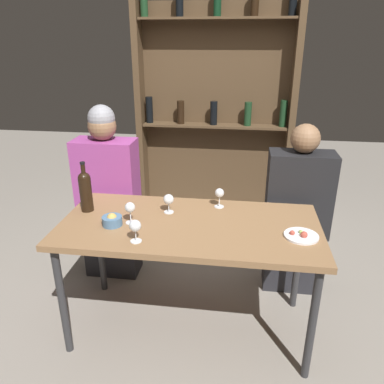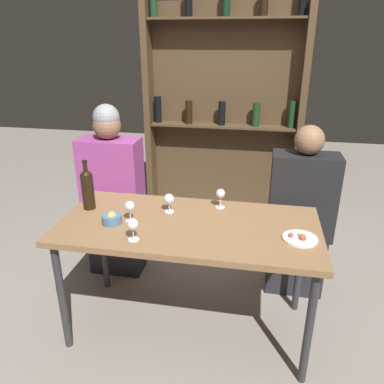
# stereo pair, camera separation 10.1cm
# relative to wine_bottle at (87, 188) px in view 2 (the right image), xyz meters

# --- Properties ---
(ground_plane) EXTENTS (10.00, 10.00, 0.00)m
(ground_plane) POSITION_rel_wine_bottle_xyz_m (0.65, -0.09, -0.88)
(ground_plane) COLOR gray
(dining_table) EXTENTS (1.49, 0.72, 0.74)m
(dining_table) POSITION_rel_wine_bottle_xyz_m (0.65, -0.09, -0.20)
(dining_table) COLOR olive
(dining_table) RESTS_ON ground_plane
(wine_rack_wall) EXTENTS (1.50, 0.21, 2.15)m
(wine_rack_wall) POSITION_rel_wine_bottle_xyz_m (0.65, 1.63, 0.21)
(wine_rack_wall) COLOR #4C3823
(wine_rack_wall) RESTS_ON ground_plane
(wine_bottle) EXTENTS (0.08, 0.08, 0.31)m
(wine_bottle) POSITION_rel_wine_bottle_xyz_m (0.00, 0.00, 0.00)
(wine_bottle) COLOR black
(wine_bottle) RESTS_ON dining_table
(wine_glass_0) EXTENTS (0.06, 0.06, 0.12)m
(wine_glass_0) POSITION_rel_wine_bottle_xyz_m (0.80, 0.16, -0.05)
(wine_glass_0) COLOR silver
(wine_glass_0) RESTS_ON dining_table
(wine_glass_1) EXTENTS (0.06, 0.06, 0.13)m
(wine_glass_1) POSITION_rel_wine_bottle_xyz_m (0.31, -0.13, -0.05)
(wine_glass_1) COLOR silver
(wine_glass_1) RESTS_ON dining_table
(wine_glass_2) EXTENTS (0.06, 0.06, 0.12)m
(wine_glass_2) POSITION_rel_wine_bottle_xyz_m (0.40, -0.33, -0.05)
(wine_glass_2) COLOR silver
(wine_glass_2) RESTS_ON dining_table
(wine_glass_3) EXTENTS (0.06, 0.06, 0.12)m
(wine_glass_3) POSITION_rel_wine_bottle_xyz_m (0.50, 0.04, -0.06)
(wine_glass_3) COLOR silver
(wine_glass_3) RESTS_ON dining_table
(food_plate_0) EXTENTS (0.18, 0.18, 0.04)m
(food_plate_0) POSITION_rel_wine_bottle_xyz_m (1.26, -0.16, -0.13)
(food_plate_0) COLOR white
(food_plate_0) RESTS_ON dining_table
(snack_bowl) EXTENTS (0.11, 0.11, 0.07)m
(snack_bowl) POSITION_rel_wine_bottle_xyz_m (0.22, -0.17, -0.11)
(snack_bowl) COLOR #4C7299
(snack_bowl) RESTS_ON dining_table
(seated_person_left) EXTENTS (0.44, 0.22, 1.32)m
(seated_person_left) POSITION_rel_wine_bottle_xyz_m (-0.04, 0.45, -0.26)
(seated_person_left) COLOR #26262B
(seated_person_left) RESTS_ON ground_plane
(seated_person_right) EXTENTS (0.44, 0.22, 1.23)m
(seated_person_right) POSITION_rel_wine_bottle_xyz_m (1.32, 0.45, -0.31)
(seated_person_right) COLOR #26262B
(seated_person_right) RESTS_ON ground_plane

